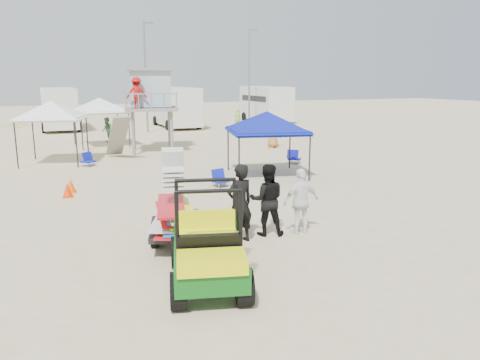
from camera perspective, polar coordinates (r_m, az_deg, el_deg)
name	(u,v)px	position (r m, az deg, el deg)	size (l,w,h in m)	color
ground	(273,271)	(9.96, 4.08, -10.97)	(140.00, 140.00, 0.00)	beige
utility_cart	(207,240)	(8.98, -4.01, -7.29)	(1.92, 2.85, 1.98)	#0D5414
surf_trailer	(176,212)	(11.14, -7.84, -3.86)	(1.67, 2.42, 2.09)	black
man_left	(240,203)	(11.30, -0.02, -2.88)	(0.71, 0.47, 1.95)	black
man_mid	(267,200)	(11.87, 3.31, -2.42)	(0.90, 0.70, 1.84)	black
man_right	(301,201)	(12.07, 7.46, -2.60)	(1.00, 0.42, 1.71)	white
lifeguard_tower	(149,92)	(26.08, -11.08, 10.52)	(3.19, 3.19, 4.37)	gray
canopy_blue	(267,115)	(19.13, 3.31, 7.93)	(3.52, 3.52, 3.05)	black
canopy_white_a	(51,104)	(23.70, -22.07, 8.59)	(3.37, 3.37, 3.34)	black
canopy_white_c	(99,100)	(29.04, -16.79, 9.29)	(3.08, 3.08, 3.26)	black
umbrella_b	(19,137)	(28.71, -25.39, 4.81)	(1.77, 1.81, 1.63)	yellow
cone_near	(71,186)	(17.49, -19.92, -0.64)	(0.34, 0.34, 0.50)	#FF5508
cone_far	(67,190)	(16.83, -20.29, -1.16)	(0.34, 0.34, 0.50)	#EB3207
beach_chair_a	(88,159)	(22.65, -18.08, 2.43)	(0.74, 0.85, 0.64)	#0F1AA6
beach_chair_b	(219,178)	(17.42, -2.54, 0.24)	(0.66, 0.71, 0.64)	#101EAF
beach_chair_c	(293,157)	(22.38, 6.52, 2.84)	(0.74, 0.85, 0.64)	#0E1099
rv_mid_left	(59,107)	(39.73, -21.21, 8.32)	(2.65, 6.50, 3.25)	silver
rv_mid_right	(176,105)	(39.54, -7.86, 9.00)	(2.64, 7.00, 3.25)	silver
rv_far_right	(266,103)	(44.09, 3.15, 9.41)	(2.64, 6.60, 3.25)	silver
light_pole_left	(146,78)	(35.88, -11.42, 12.08)	(0.14, 0.14, 8.00)	slate
light_pole_right	(249,78)	(40.07, 1.14, 12.30)	(0.14, 0.14, 8.00)	slate
distant_beachgoers	(203,129)	(30.14, -4.53, 6.28)	(11.69, 11.86, 1.78)	#AE7031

